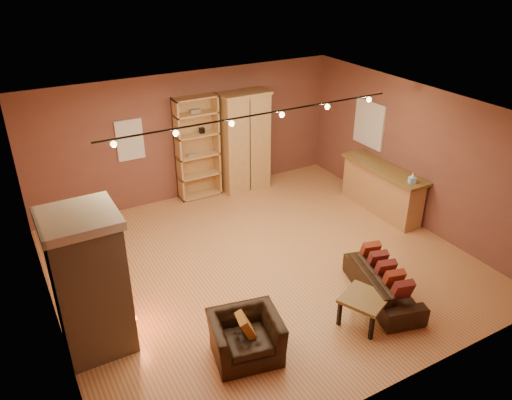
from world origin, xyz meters
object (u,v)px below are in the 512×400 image
armoire (244,141)px  coffee_table (364,301)px  fireplace (90,283)px  bar_counter (381,189)px  loveseat (384,279)px  bookcase (196,147)px  armchair (246,331)px

armoire → coffee_table: bearing=-97.6°
fireplace → coffee_table: fireplace is taller
armoire → coffee_table: 5.16m
bar_counter → loveseat: bar_counter is taller
bookcase → armchair: (-1.43, -4.95, -0.75)m
bookcase → loveseat: 5.09m
loveseat → bar_counter: bearing=-25.5°
fireplace → bar_counter: (6.24, 1.12, -0.55)m
fireplace → armchair: fireplace is taller
bookcase → armchair: size_ratio=2.18×
armchair → coffee_table: size_ratio=1.28×
bookcase → loveseat: bearing=-77.3°
bar_counter → coffee_table: bar_counter is taller
bar_counter → loveseat: 3.04m
fireplace → bookcase: (3.15, 3.73, 0.11)m
bar_counter → armchair: 5.09m
armoire → fireplace: bearing=-140.1°
loveseat → armchair: armchair is taller
bookcase → armoire: bookcase is taller
armoire → loveseat: 4.80m
loveseat → coffee_table: size_ratio=2.15×
fireplace → armoire: 5.54m
loveseat → coffee_table: loveseat is taller
coffee_table → armchair: bearing=171.4°
fireplace → armoire: bearing=39.9°
armoire → armchair: (-2.53, -4.78, -0.73)m
loveseat → bookcase: bearing=28.1°
fireplace → bookcase: size_ratio=0.92×
armoire → bar_counter: 3.22m
armoire → coffee_table: armoire is taller
armoire → bookcase: bearing=171.2°
bookcase → armoire: bearing=-8.8°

